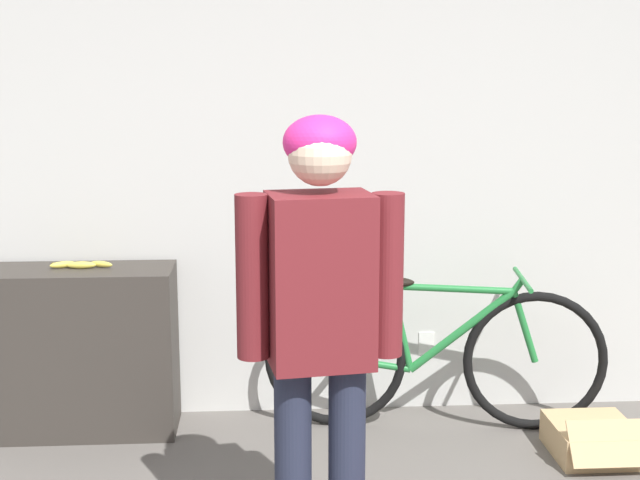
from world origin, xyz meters
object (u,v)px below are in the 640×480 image
object	(u,v)px
bicycle	(434,355)
banana	(81,265)
cardboard_box	(592,439)
person	(320,305)

from	to	relation	value
bicycle	banana	size ratio (longest dim) A/B	5.44
banana	cardboard_box	distance (m)	2.55
person	cardboard_box	world-z (taller)	person
cardboard_box	banana	bearing A→B (deg)	169.09
person	cardboard_box	size ratio (longest dim) A/B	3.51
person	banana	xyz separation A→B (m)	(-1.07, 1.36, -0.15)
person	bicycle	xyz separation A→B (m)	(0.65, 1.27, -0.61)
person	banana	size ratio (longest dim) A/B	5.24
person	bicycle	size ratio (longest dim) A/B	0.96
bicycle	cardboard_box	distance (m)	0.83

